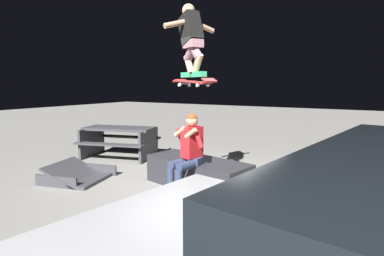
{
  "coord_description": "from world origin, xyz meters",
  "views": [
    {
      "loc": [
        -2.55,
        4.72,
        1.79
      ],
      "look_at": [
        -0.02,
        0.44,
        1.09
      ],
      "focal_mm": 29.16,
      "sensor_mm": 36.0,
      "label": 1
    }
  ],
  "objects_px": {
    "person_sitting_on_ledge": "(187,151)",
    "skateboard": "(193,82)",
    "trash_bin": "(372,200)",
    "skater_airborne": "(191,37)",
    "ledge_box_main": "(198,173)",
    "picnic_table_back": "(119,137)",
    "kicker_ramp": "(78,177)"
  },
  "relations": [
    {
      "from": "picnic_table_back",
      "to": "trash_bin",
      "type": "relative_size",
      "value": 2.17
    },
    {
      "from": "ledge_box_main",
      "to": "person_sitting_on_ledge",
      "type": "height_order",
      "value": "person_sitting_on_ledge"
    },
    {
      "from": "ledge_box_main",
      "to": "trash_bin",
      "type": "height_order",
      "value": "trash_bin"
    },
    {
      "from": "skater_airborne",
      "to": "ledge_box_main",
      "type": "bearing_deg",
      "value": -76.16
    },
    {
      "from": "picnic_table_back",
      "to": "kicker_ramp",
      "type": "bearing_deg",
      "value": 109.99
    },
    {
      "from": "skater_airborne",
      "to": "picnic_table_back",
      "type": "distance_m",
      "value": 3.76
    },
    {
      "from": "skateboard",
      "to": "trash_bin",
      "type": "height_order",
      "value": "skateboard"
    },
    {
      "from": "person_sitting_on_ledge",
      "to": "picnic_table_back",
      "type": "height_order",
      "value": "person_sitting_on_ledge"
    },
    {
      "from": "picnic_table_back",
      "to": "ledge_box_main",
      "type": "bearing_deg",
      "value": 160.42
    },
    {
      "from": "skateboard",
      "to": "skater_airborne",
      "type": "xyz_separation_m",
      "value": [
        0.05,
        -0.03,
        0.69
      ]
    },
    {
      "from": "trash_bin",
      "to": "picnic_table_back",
      "type": "bearing_deg",
      "value": -16.15
    },
    {
      "from": "ledge_box_main",
      "to": "kicker_ramp",
      "type": "xyz_separation_m",
      "value": [
        2.12,
        0.82,
        -0.18
      ]
    },
    {
      "from": "skateboard",
      "to": "trash_bin",
      "type": "bearing_deg",
      "value": 175.78
    },
    {
      "from": "skateboard",
      "to": "ledge_box_main",
      "type": "bearing_deg",
      "value": -70.51
    },
    {
      "from": "skater_airborne",
      "to": "trash_bin",
      "type": "height_order",
      "value": "skater_airborne"
    },
    {
      "from": "person_sitting_on_ledge",
      "to": "kicker_ramp",
      "type": "relative_size",
      "value": 1.11
    },
    {
      "from": "ledge_box_main",
      "to": "skateboard",
      "type": "bearing_deg",
      "value": 109.49
    },
    {
      "from": "skater_airborne",
      "to": "kicker_ramp",
      "type": "xyz_separation_m",
      "value": [
        2.21,
        0.45,
        -2.45
      ]
    },
    {
      "from": "ledge_box_main",
      "to": "skateboard",
      "type": "xyz_separation_m",
      "value": [
        -0.14,
        0.4,
        1.58
      ]
    },
    {
      "from": "person_sitting_on_ledge",
      "to": "trash_bin",
      "type": "relative_size",
      "value": 1.44
    },
    {
      "from": "skateboard",
      "to": "picnic_table_back",
      "type": "height_order",
      "value": "skateboard"
    },
    {
      "from": "skater_airborne",
      "to": "picnic_table_back",
      "type": "relative_size",
      "value": 0.56
    },
    {
      "from": "person_sitting_on_ledge",
      "to": "skateboard",
      "type": "relative_size",
      "value": 1.34
    },
    {
      "from": "person_sitting_on_ledge",
      "to": "skateboard",
      "type": "xyz_separation_m",
      "value": [
        -0.08,
        -0.04,
        1.09
      ]
    },
    {
      "from": "person_sitting_on_ledge",
      "to": "skater_airborne",
      "type": "relative_size",
      "value": 1.19
    },
    {
      "from": "skateboard",
      "to": "picnic_table_back",
      "type": "distance_m",
      "value": 3.49
    },
    {
      "from": "ledge_box_main",
      "to": "kicker_ramp",
      "type": "bearing_deg",
      "value": 21.23
    },
    {
      "from": "trash_bin",
      "to": "skater_airborne",
      "type": "bearing_deg",
      "value": -4.75
    },
    {
      "from": "ledge_box_main",
      "to": "skater_airborne",
      "type": "distance_m",
      "value": 2.3
    },
    {
      "from": "skateboard",
      "to": "skater_airborne",
      "type": "distance_m",
      "value": 0.69
    },
    {
      "from": "kicker_ramp",
      "to": "skater_airborne",
      "type": "bearing_deg",
      "value": -168.47
    },
    {
      "from": "person_sitting_on_ledge",
      "to": "picnic_table_back",
      "type": "relative_size",
      "value": 0.66
    }
  ]
}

